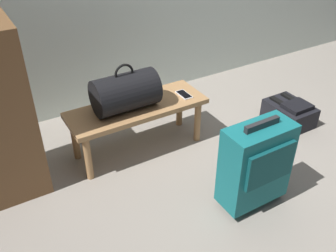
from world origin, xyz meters
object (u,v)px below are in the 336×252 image
object	(u,v)px
backpack_dark	(289,113)
cell_phone	(184,95)
duffel_bag_black	(125,92)
bench	(137,112)
suitcase_upright_teal	(256,164)

from	to	relation	value
backpack_dark	cell_phone	bearing A→B (deg)	162.43
backpack_dark	duffel_bag_black	bearing A→B (deg)	166.61
bench	cell_phone	distance (m)	0.38
cell_phone	suitcase_upright_teal	size ratio (longest dim) A/B	0.24
bench	duffel_bag_black	xyz separation A→B (m)	(-0.08, 0.00, 0.19)
bench	suitcase_upright_teal	xyz separation A→B (m)	(0.34, -0.87, -0.00)
cell_phone	backpack_dark	world-z (taller)	cell_phone
bench	cell_phone	world-z (taller)	cell_phone
duffel_bag_black	cell_phone	world-z (taller)	duffel_bag_black
duffel_bag_black	bench	bearing A→B (deg)	0.00
bench	backpack_dark	size ratio (longest dim) A/B	2.63
bench	cell_phone	bearing A→B (deg)	-6.01
duffel_bag_black	suitcase_upright_teal	xyz separation A→B (m)	(0.43, -0.87, -0.19)
backpack_dark	bench	bearing A→B (deg)	165.77
duffel_bag_black	suitcase_upright_teal	distance (m)	0.99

